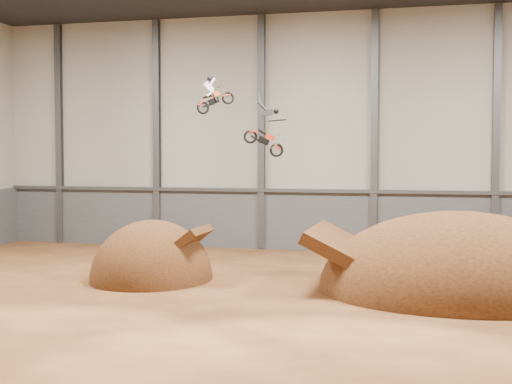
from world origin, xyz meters
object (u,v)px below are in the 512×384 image
takeoff_ramp (152,280)px  landing_ramp (458,292)px  fmx_rider_a (218,91)px  fmx_rider_b (260,125)px

takeoff_ramp → landing_ramp: landing_ramp is taller
fmx_rider_a → fmx_rider_b: fmx_rider_a is taller
landing_ramp → fmx_rider_a: 13.62m
fmx_rider_a → takeoff_ramp: bearing=170.3°
takeoff_ramp → fmx_rider_b: size_ratio=2.47×
landing_ramp → fmx_rider_b: 11.07m
fmx_rider_a → fmx_rider_b: bearing=-32.6°
fmx_rider_a → fmx_rider_b: (2.01, -0.13, -1.57)m
takeoff_ramp → fmx_rider_a: (2.85, 0.99, 8.56)m
takeoff_ramp → fmx_rider_a: bearing=19.1°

